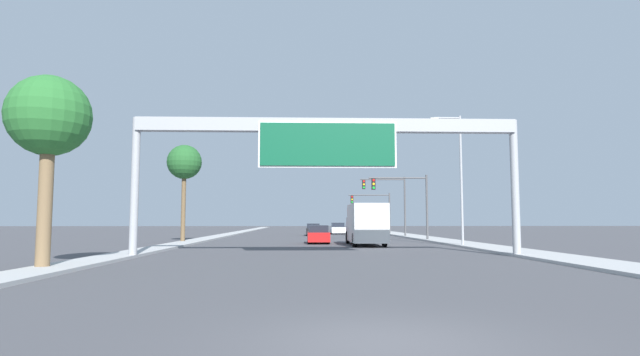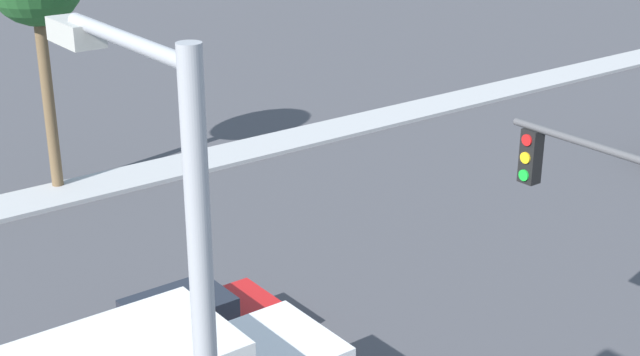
{
  "view_description": "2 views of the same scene",
  "coord_description": "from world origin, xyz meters",
  "views": [
    {
      "loc": [
        -1.29,
        -7.95,
        1.93
      ],
      "look_at": [
        0.0,
        29.21,
        5.06
      ],
      "focal_mm": 28.0,
      "sensor_mm": 36.0,
      "label": 1
    },
    {
      "loc": [
        15.47,
        25.34,
        10.89
      ],
      "look_at": [
        -0.02,
        37.02,
        3.4
      ],
      "focal_mm": 50.0,
      "sensor_mm": 36.0,
      "label": 2
    }
  ],
  "objects": [
    {
      "name": "car_mid_left",
      "position": [
        0.0,
        33.3,
        0.7
      ],
      "size": [
        1.77,
        4.22,
        1.49
      ],
      "color": "red",
      "rests_on": "ground"
    },
    {
      "name": "median_strip_left",
      "position": [
        -10.75,
        60.0,
        0.07
      ],
      "size": [
        2.0,
        120.0,
        0.15
      ],
      "color": "#AFAFAF",
      "rests_on": "ground"
    }
  ]
}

